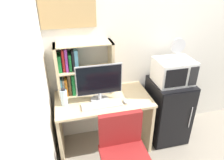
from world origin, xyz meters
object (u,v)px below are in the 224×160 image
object	(u,v)px
computer_mouse	(126,101)
hutch_bookshelf	(77,68)
water_bottle	(64,97)
wall_corkboard	(68,8)
microwave	(173,71)
keyboard	(102,105)
mini_fridge	(168,110)
desk_fan	(178,48)
monitor	(99,82)

from	to	relation	value
computer_mouse	hutch_bookshelf	bearing A→B (deg)	144.96
water_bottle	wall_corkboard	xyz separation A→B (m)	(0.15, 0.31, 0.90)
microwave	wall_corkboard	distance (m)	1.43
keyboard	wall_corkboard	size ratio (longest dim) A/B	0.76
microwave	wall_corkboard	xyz separation A→B (m)	(-1.19, 0.30, 0.74)
computer_mouse	mini_fridge	xyz separation A→B (m)	(0.65, 0.14, -0.34)
hutch_bookshelf	mini_fridge	world-z (taller)	hutch_bookshelf
hutch_bookshelf	microwave	xyz separation A→B (m)	(1.15, -0.21, -0.08)
keyboard	computer_mouse	distance (m)	0.28
keyboard	computer_mouse	xyz separation A→B (m)	(0.28, -0.00, 0.01)
hutch_bookshelf	desk_fan	world-z (taller)	desk_fan
hutch_bookshelf	mini_fridge	xyz separation A→B (m)	(1.15, -0.21, -0.66)
desk_fan	wall_corkboard	size ratio (longest dim) A/B	0.44
microwave	desk_fan	xyz separation A→B (m)	(0.00, -0.01, 0.30)
wall_corkboard	microwave	bearing A→B (deg)	-14.00
computer_mouse	desk_fan	bearing A→B (deg)	12.31
hutch_bookshelf	microwave	world-z (taller)	hutch_bookshelf
keyboard	mini_fridge	bearing A→B (deg)	8.69
keyboard	water_bottle	world-z (taller)	water_bottle
keyboard	monitor	bearing A→B (deg)	91.20
computer_mouse	mini_fridge	size ratio (longest dim) A/B	0.11
keyboard	mini_fridge	world-z (taller)	mini_fridge
keyboard	microwave	distance (m)	0.97
keyboard	microwave	xyz separation A→B (m)	(0.93, 0.14, 0.25)
hutch_bookshelf	computer_mouse	world-z (taller)	hutch_bookshelf
computer_mouse	desk_fan	distance (m)	0.86
monitor	desk_fan	world-z (taller)	desk_fan
monitor	microwave	size ratio (longest dim) A/B	1.18
monitor	keyboard	xyz separation A→B (m)	(0.00, -0.11, -0.23)
mini_fridge	desk_fan	world-z (taller)	desk_fan
keyboard	water_bottle	bearing A→B (deg)	162.64
microwave	computer_mouse	bearing A→B (deg)	-167.14
water_bottle	mini_fridge	size ratio (longest dim) A/B	0.24
microwave	desk_fan	world-z (taller)	desk_fan
hutch_bookshelf	water_bottle	size ratio (longest dim) A/B	3.22
keyboard	computer_mouse	world-z (taller)	computer_mouse
hutch_bookshelf	mini_fridge	distance (m)	1.34
computer_mouse	keyboard	bearing A→B (deg)	179.35
hutch_bookshelf	wall_corkboard	bearing A→B (deg)	110.67
mini_fridge	wall_corkboard	xyz separation A→B (m)	(-1.19, 0.30, 1.32)
computer_mouse	microwave	xyz separation A→B (m)	(0.65, 0.15, 0.24)
monitor	hutch_bookshelf	bearing A→B (deg)	133.25
monitor	mini_fridge	size ratio (longest dim) A/B	0.61
hutch_bookshelf	desk_fan	xyz separation A→B (m)	(1.16, -0.21, 0.22)
water_bottle	desk_fan	size ratio (longest dim) A/B	0.78
monitor	keyboard	distance (m)	0.26
microwave	wall_corkboard	world-z (taller)	wall_corkboard
hutch_bookshelf	water_bottle	distance (m)	0.38
water_bottle	wall_corkboard	bearing A→B (deg)	64.70
water_bottle	hutch_bookshelf	bearing A→B (deg)	50.91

